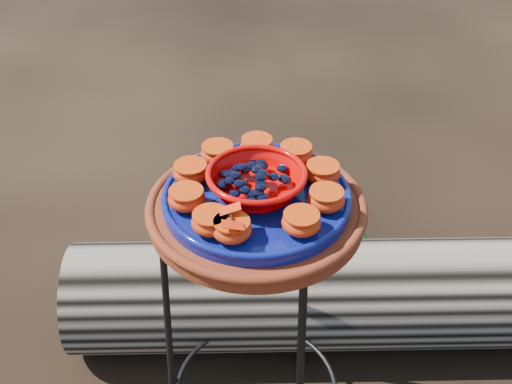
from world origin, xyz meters
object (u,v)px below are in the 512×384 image
Objects in this scene: terracotta_saucer at (256,210)px; red_bowl at (256,183)px; cobalt_plate at (256,199)px; plant_stand at (256,334)px; driftwood_log at (369,294)px.

red_bowl is (0.00, 0.00, 0.07)m from terracotta_saucer.
cobalt_plate is 0.04m from red_bowl.
cobalt_plate reaches higher than plant_stand.
plant_stand is 1.91× the size of cobalt_plate.
plant_stand is 0.49m from driftwood_log.
terracotta_saucer is 2.33× the size of red_bowl.
plant_stand is 0.43m from red_bowl.
plant_stand is at bearing 0.00° from cobalt_plate.
plant_stand is 3.83× the size of red_bowl.
plant_stand is at bearing -101.74° from driftwood_log.
driftwood_log is (0.09, 0.44, -0.59)m from cobalt_plate.
terracotta_saucer is at bearing 0.00° from plant_stand.
cobalt_plate is 0.21× the size of driftwood_log.
red_bowl reaches higher than cobalt_plate.
cobalt_plate is at bearing -101.74° from driftwood_log.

